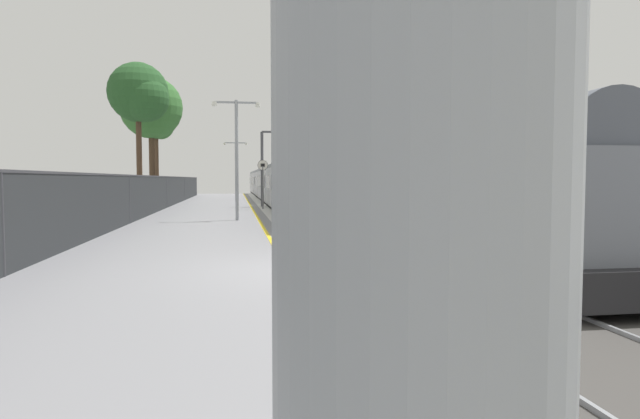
% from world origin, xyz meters
% --- Properties ---
extents(ground, '(17.40, 110.00, 1.21)m').
position_xyz_m(ground, '(2.64, 0.00, -0.61)').
color(ground, gray).
extents(commuter_train_at_platform, '(2.83, 58.98, 3.81)m').
position_xyz_m(commuter_train_at_platform, '(2.10, 35.89, 1.27)').
color(commuter_train_at_platform, '#B7B7BC').
rests_on(commuter_train_at_platform, ground).
extents(freight_train_adjacent_track, '(2.60, 41.30, 4.51)m').
position_xyz_m(freight_train_adjacent_track, '(6.10, 19.24, 1.46)').
color(freight_train_adjacent_track, '#232326').
rests_on(freight_train_adjacent_track, ground).
extents(signal_gantry, '(1.10, 0.24, 4.76)m').
position_xyz_m(signal_gantry, '(0.63, 23.77, 2.98)').
color(signal_gantry, '#47474C').
rests_on(signal_gantry, ground).
extents(speed_limit_sign, '(0.59, 0.08, 2.85)m').
position_xyz_m(speed_limit_sign, '(0.25, 21.07, 1.81)').
color(speed_limit_sign, '#59595B').
rests_on(speed_limit_sign, ground).
extents(platform_lamp_mid, '(2.00, 0.20, 5.05)m').
position_xyz_m(platform_lamp_mid, '(-1.26, 12.72, 3.02)').
color(platform_lamp_mid, '#93999E').
rests_on(platform_lamp_mid, ground).
extents(platform_lamp_far, '(2.00, 0.20, 4.87)m').
position_xyz_m(platform_lamp_far, '(-1.26, 35.50, 2.92)').
color(platform_lamp_far, '#93999E').
rests_on(platform_lamp_far, ground).
extents(platform_back_fence, '(0.07, 99.00, 1.92)m').
position_xyz_m(platform_back_fence, '(-5.45, -0.00, 1.00)').
color(platform_back_fence, '#282B2D').
rests_on(platform_back_fence, ground).
extents(background_tree_left, '(3.45, 3.44, 8.33)m').
position_xyz_m(background_tree_left, '(-6.58, 21.58, 6.48)').
color(background_tree_left, '#473323').
rests_on(background_tree_left, ground).
extents(background_tree_centre, '(4.04, 4.04, 8.43)m').
position_xyz_m(background_tree_centre, '(-6.78, 26.44, 6.27)').
color(background_tree_centre, '#473323').
rests_on(background_tree_centre, ground).
extents(background_tree_right, '(3.02, 3.11, 8.07)m').
position_xyz_m(background_tree_right, '(-7.65, 36.12, 6.40)').
color(background_tree_right, '#473323').
rests_on(background_tree_right, ground).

